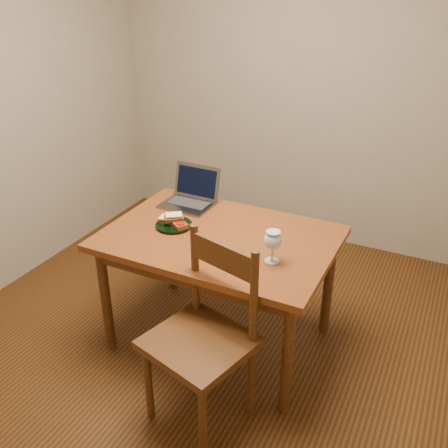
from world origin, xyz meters
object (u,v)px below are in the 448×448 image
at_px(laptop, 191,194).
at_px(chair, 203,330).
at_px(table, 219,248).
at_px(plate, 174,225).
at_px(milk_glass, 273,247).

bearing_deg(laptop, chair, -57.11).
bearing_deg(table, laptop, 138.77).
bearing_deg(chair, laptop, 137.30).
xyz_separation_m(table, laptop, (-0.36, 0.32, 0.15)).
bearing_deg(plate, chair, -48.35).
distance_m(table, milk_glass, 0.43).
distance_m(milk_glass, laptop, 0.87).
xyz_separation_m(plate, laptop, (-0.07, 0.34, 0.05)).
bearing_deg(chair, milk_glass, 83.07).
xyz_separation_m(chair, plate, (-0.49, 0.55, 0.21)).
height_order(table, plate, plate).
height_order(table, laptop, laptop).
bearing_deg(chair, table, 124.15).
relative_size(plate, laptop, 0.68).
height_order(chair, laptop, laptop).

